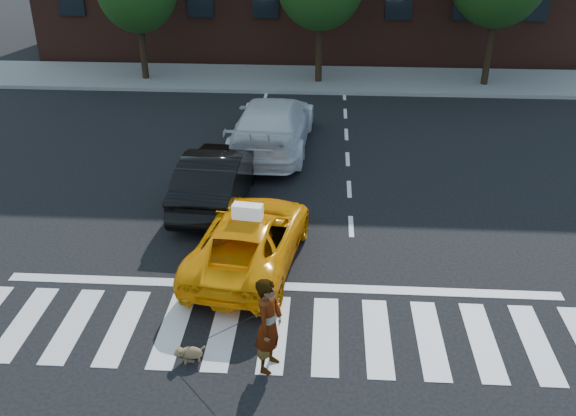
{
  "coord_description": "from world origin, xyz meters",
  "views": [
    {
      "loc": [
        0.89,
        -9.94,
        7.88
      ],
      "look_at": [
        0.07,
        3.2,
        1.1
      ],
      "focal_mm": 40.0,
      "sensor_mm": 36.0,
      "label": 1
    }
  ],
  "objects_px": {
    "white_suv": "(272,124)",
    "dog": "(189,353)",
    "taxi": "(250,239)",
    "woman": "(269,325)",
    "black_sedan": "(217,177)"
  },
  "relations": [
    {
      "from": "white_suv",
      "to": "dog",
      "type": "distance_m",
      "value": 10.49
    },
    {
      "from": "taxi",
      "to": "woman",
      "type": "bearing_deg",
      "value": 110.18
    },
    {
      "from": "dog",
      "to": "black_sedan",
      "type": "bearing_deg",
      "value": 75.7
    },
    {
      "from": "dog",
      "to": "white_suv",
      "type": "bearing_deg",
      "value": 67.58
    },
    {
      "from": "taxi",
      "to": "white_suv",
      "type": "distance_m",
      "value": 7.03
    },
    {
      "from": "white_suv",
      "to": "dog",
      "type": "xyz_separation_m",
      "value": [
        -0.65,
        -10.45,
        -0.65
      ]
    },
    {
      "from": "taxi",
      "to": "white_suv",
      "type": "bearing_deg",
      "value": -81.38
    },
    {
      "from": "taxi",
      "to": "woman",
      "type": "xyz_separation_m",
      "value": [
        0.75,
        -3.47,
        0.29
      ]
    },
    {
      "from": "woman",
      "to": "dog",
      "type": "bearing_deg",
      "value": 105.91
    },
    {
      "from": "black_sedan",
      "to": "white_suv",
      "type": "xyz_separation_m",
      "value": [
        1.17,
        3.97,
        0.09
      ]
    },
    {
      "from": "black_sedan",
      "to": "white_suv",
      "type": "bearing_deg",
      "value": -102.89
    },
    {
      "from": "woman",
      "to": "white_suv",
      "type": "bearing_deg",
      "value": 22.35
    },
    {
      "from": "white_suv",
      "to": "dog",
      "type": "bearing_deg",
      "value": 89.37
    },
    {
      "from": "white_suv",
      "to": "taxi",
      "type": "bearing_deg",
      "value": 93.57
    },
    {
      "from": "woman",
      "to": "dog",
      "type": "distance_m",
      "value": 1.65
    }
  ]
}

